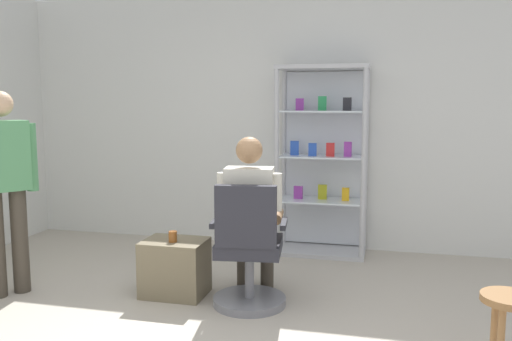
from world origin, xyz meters
name	(u,v)px	position (x,y,z in m)	size (l,w,h in m)	color
back_wall	(288,120)	(0.00, 3.00, 1.35)	(6.00, 0.10, 2.70)	silver
display_cabinet_main	(322,159)	(0.40, 2.76, 0.96)	(0.90, 0.45, 1.90)	#B7B7BC
office_chair	(249,257)	(0.05, 1.12, 0.39)	(0.59, 0.56, 0.96)	slate
seated_shopkeeper	(251,211)	(0.03, 1.28, 0.71)	(0.52, 0.60, 1.29)	#3F382D
storage_crate	(175,268)	(-0.59, 1.23, 0.22)	(0.49, 0.38, 0.45)	#72664C
tea_glass	(173,237)	(-0.58, 1.18, 0.49)	(0.07, 0.07, 0.09)	brown
standing_customer	(4,180)	(-1.89, 0.93, 0.93)	(0.39, 0.44, 1.63)	#3F382D
wooden_stool	(509,312)	(1.73, 0.49, 0.37)	(0.32, 0.32, 0.47)	olive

